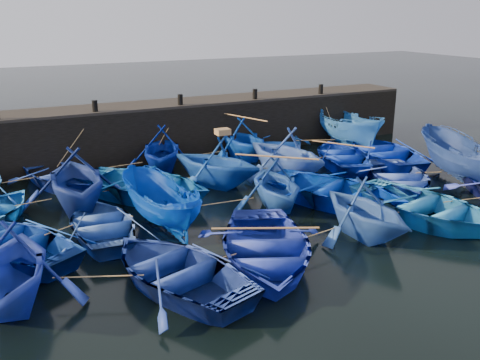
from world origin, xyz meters
name	(u,v)px	position (x,y,z in m)	size (l,w,h in m)	color
ground	(282,226)	(0.00, 0.00, 0.00)	(120.00, 120.00, 0.00)	black
quay_wall	(175,129)	(0.00, 10.50, 1.25)	(26.00, 2.50, 2.50)	black
quay_top	(174,103)	(0.00, 10.50, 2.56)	(26.00, 2.50, 0.12)	black
bollard_1	(95,106)	(-4.00, 9.60, 2.87)	(0.24, 0.24, 0.50)	black
bollard_2	(180,100)	(0.00, 9.60, 2.87)	(0.24, 0.24, 0.50)	black
bollard_3	(255,94)	(4.00, 9.60, 2.87)	(0.24, 0.24, 0.50)	black
bollard_4	(321,89)	(8.00, 9.60, 2.87)	(0.24, 0.24, 0.50)	black
boat_1	(62,176)	(-5.96, 7.56, 0.48)	(3.28, 4.59, 0.95)	#203EB0
boat_2	(162,149)	(-1.60, 7.80, 1.05)	(3.44, 3.99, 2.10)	#001783
boat_3	(244,139)	(2.57, 8.04, 1.03)	(3.36, 3.90, 2.05)	#0739B5
boat_4	(280,144)	(4.79, 8.31, 0.46)	(3.18, 4.45, 0.92)	#0E3D9D
boat_5	(349,129)	(8.50, 7.58, 1.00)	(1.95, 5.19, 2.01)	blue
boat_7	(76,178)	(-5.84, 4.60, 1.21)	(3.98, 4.62, 2.43)	navy
boat_8	(144,184)	(-3.35, 4.67, 0.58)	(4.00, 5.59, 1.16)	#0A5199
boat_9	(216,161)	(-0.27, 4.83, 1.07)	(3.52, 4.08, 2.15)	#1143A4
boat_10	(286,152)	(2.90, 4.60, 1.14)	(3.73, 4.33, 2.28)	blue
boat_11	(342,155)	(6.24, 5.12, 0.49)	(3.36, 4.70, 0.97)	#0928A4
boat_12	(384,152)	(8.21, 4.55, 0.56)	(3.88, 5.42, 1.12)	#0826B8
boat_13	(12,242)	(-8.27, 1.38, 0.50)	(3.48, 4.86, 1.01)	navy
boat_14	(103,223)	(-5.57, 1.79, 0.44)	(3.04, 4.25, 0.88)	#284B9B
boat_15	(159,204)	(-3.72, 1.66, 0.85)	(1.65, 4.39, 1.70)	#00319E
boat_16	(276,183)	(0.61, 1.52, 0.96)	(3.16, 3.66, 1.93)	#17449E
boat_17	(335,190)	(2.81, 0.91, 0.57)	(3.93, 5.49, 1.14)	#00289F
boat_18	(399,177)	(6.22, 1.29, 0.49)	(3.36, 4.70, 0.97)	#2744A5
boat_19	(459,159)	(9.04, 0.91, 1.01)	(1.96, 5.21, 2.02)	navy
boat_20	(11,266)	(-8.45, -1.51, 1.07)	(3.50, 4.06, 2.14)	#182D98
boat_21	(178,269)	(-4.55, -2.38, 0.51)	(3.55, 4.96, 1.03)	navy
boat_22	(265,248)	(-1.93, -2.31, 0.56)	(3.84, 5.37, 1.11)	navy
boat_23	(365,208)	(1.82, -1.96, 0.98)	(3.22, 3.73, 1.97)	#244DA0
boat_24	(424,206)	(4.55, -1.79, 0.57)	(3.92, 5.48, 1.14)	blue
wooden_crate	(223,132)	(0.03, 4.83, 2.26)	(0.56, 0.45, 0.24)	olive
mooring_ropes	(218,164)	(-0.08, 5.08, 0.89)	(17.93, 11.93, 2.10)	tan
loose_oars	(284,154)	(1.87, 3.09, 1.55)	(10.42, 12.43, 1.14)	#99724C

